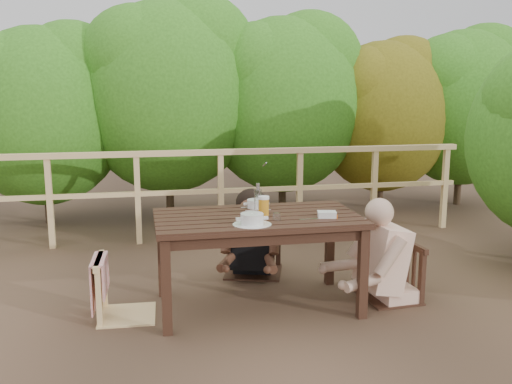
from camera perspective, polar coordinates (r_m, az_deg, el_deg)
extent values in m
plane|color=brown|center=(4.56, 0.13, -11.30)|extent=(60.00, 60.00, 0.00)
cube|color=black|center=(4.44, 0.13, -7.03)|extent=(1.54, 0.87, 0.71)
cube|color=#E5BF7E|center=(4.34, -12.94, -6.65)|extent=(0.45, 0.45, 0.87)
cube|color=black|center=(5.17, -0.26, -2.76)|extent=(0.62, 0.62, 1.01)
cube|color=black|center=(4.69, 13.33, -5.39)|extent=(0.46, 0.46, 0.86)
cube|color=#E5BF7E|center=(6.31, -3.52, -0.29)|extent=(5.60, 0.10, 1.01)
cylinder|color=white|center=(4.07, -0.40, -2.79)|extent=(0.28, 0.28, 0.09)
cylinder|color=white|center=(4.60, 0.03, -1.27)|extent=(0.25, 0.25, 0.08)
cylinder|color=orange|center=(4.33, 0.77, -1.47)|extent=(0.08, 0.08, 0.16)
cylinder|color=silver|center=(4.37, 0.19, -0.75)|extent=(0.06, 0.06, 0.26)
cylinder|color=silver|center=(4.17, 2.09, -2.59)|extent=(0.06, 0.06, 0.07)
cube|color=white|center=(4.31, 7.08, -2.33)|extent=(0.16, 0.13, 0.06)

